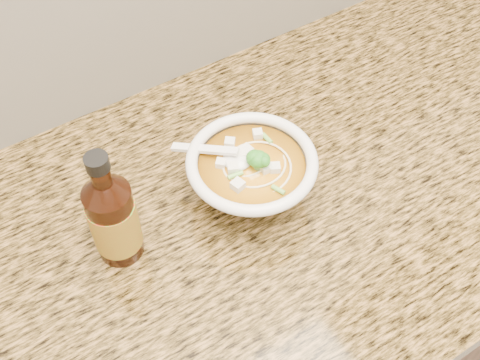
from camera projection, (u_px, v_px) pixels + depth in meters
cabinet at (243, 335)px, 1.27m from camera, size 4.00×0.65×0.86m
counter_slab at (244, 214)px, 0.92m from camera, size 4.00×0.68×0.04m
soup_bowl at (252, 176)px, 0.88m from camera, size 0.19×0.19×0.11m
hot_sauce_bottle at (113, 218)px, 0.80m from camera, size 0.07×0.07×0.20m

